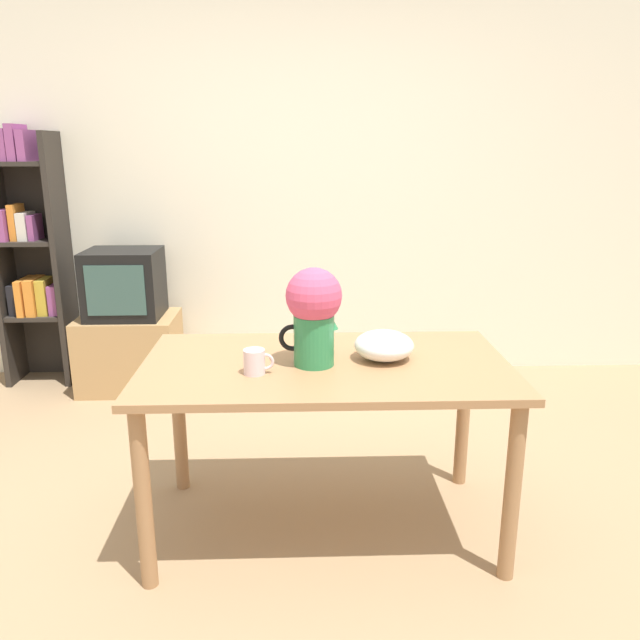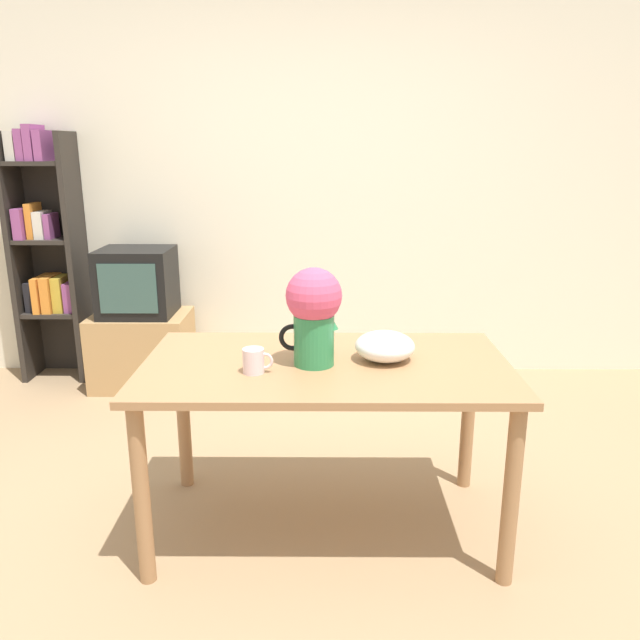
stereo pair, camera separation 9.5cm
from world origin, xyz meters
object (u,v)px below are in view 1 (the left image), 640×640
at_px(flower_vase, 314,310).
at_px(tv_set, 124,284).
at_px(coffee_mug, 255,362).
at_px(white_bowl, 384,345).

bearing_deg(flower_vase, tv_set, 125.30).
bearing_deg(coffee_mug, tv_set, 118.52).
bearing_deg(white_bowl, flower_vase, -169.28).
height_order(flower_vase, tv_set, flower_vase).
relative_size(flower_vase, tv_set, 0.83).
relative_size(flower_vase, coffee_mug, 3.33).
distance_m(coffee_mug, tv_set, 1.99).
bearing_deg(flower_vase, coffee_mug, -156.66).
xyz_separation_m(flower_vase, coffee_mug, (-0.22, -0.10, -0.17)).
bearing_deg(coffee_mug, flower_vase, 23.34).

